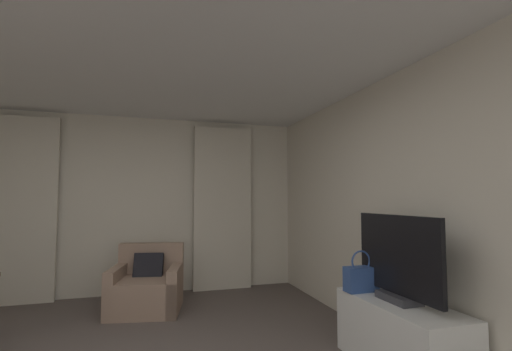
{
  "coord_description": "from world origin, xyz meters",
  "views": [
    {
      "loc": [
        0.22,
        -2.61,
        1.39
      ],
      "look_at": [
        1.39,
        1.21,
        1.64
      ],
      "focal_mm": 25.23,
      "sensor_mm": 36.0,
      "label": 1
    }
  ],
  "objects": [
    {
      "name": "armchair",
      "position": [
        0.26,
        2.14,
        0.27
      ],
      "size": [
        0.96,
        0.93,
        0.8
      ],
      "color": "#997A66",
      "rests_on": "ground"
    },
    {
      "name": "wall_right",
      "position": [
        2.53,
        0.0,
        1.3
      ],
      "size": [
        0.06,
        6.12,
        2.6
      ],
      "color": "beige",
      "rests_on": "ground"
    },
    {
      "name": "curtain_left_panel",
      "position": [
        -1.38,
        2.9,
        1.25
      ],
      "size": [
        0.9,
        0.06,
        2.5
      ],
      "color": "beige",
      "rests_on": "ground"
    },
    {
      "name": "wall_window",
      "position": [
        0.0,
        3.03,
        1.3
      ],
      "size": [
        5.12,
        0.06,
        2.6
      ],
      "color": "beige",
      "rests_on": "ground"
    },
    {
      "name": "handbag_primary",
      "position": [
        2.11,
        0.27,
        0.67
      ],
      "size": [
        0.3,
        0.14,
        0.37
      ],
      "color": "#335193",
      "rests_on": "tv_console"
    },
    {
      "name": "tv_flatscreen",
      "position": [
        2.21,
        -0.09,
        0.88
      ],
      "size": [
        0.2,
        0.97,
        0.7
      ],
      "color": "#333338",
      "rests_on": "tv_console"
    },
    {
      "name": "curtain_right_panel",
      "position": [
        1.38,
        2.9,
        1.25
      ],
      "size": [
        0.9,
        0.06,
        2.5
      ],
      "color": "beige",
      "rests_on": "ground"
    },
    {
      "name": "tv_console",
      "position": [
        2.21,
        -0.11,
        0.27
      ],
      "size": [
        0.49,
        1.15,
        0.55
      ],
      "color": "white",
      "rests_on": "ground"
    },
    {
      "name": "ceiling",
      "position": [
        0.0,
        0.0,
        2.63
      ],
      "size": [
        5.12,
        6.12,
        0.06
      ],
      "primitive_type": "cube",
      "color": "white",
      "rests_on": "wall_left"
    }
  ]
}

